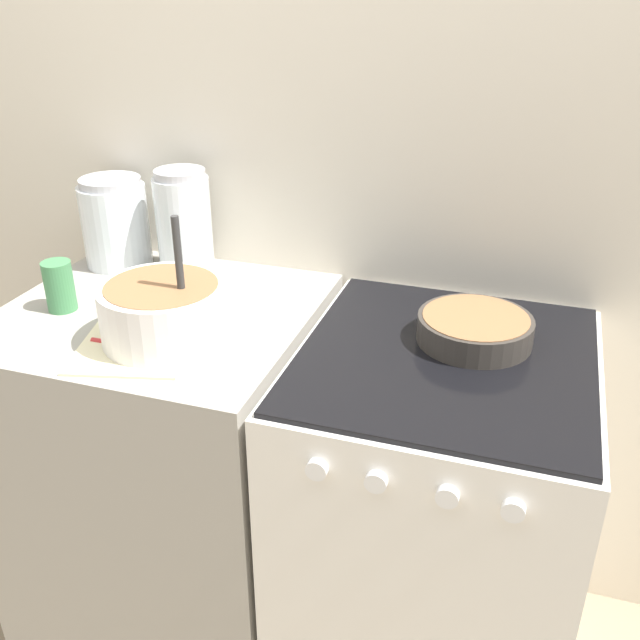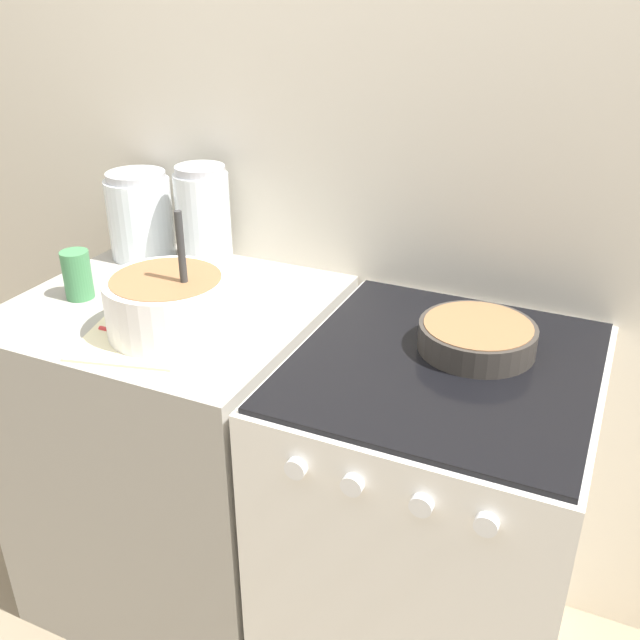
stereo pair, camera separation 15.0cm
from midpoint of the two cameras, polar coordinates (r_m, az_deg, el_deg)
wall_back at (r=1.77m, az=6.11°, el=12.97°), size 4.42×0.05×2.40m
countertop_cabinet at (r=1.95m, az=-8.66°, el=-10.53°), size 0.71×0.67×0.89m
stove at (r=1.75m, az=11.34°, el=-16.10°), size 0.62×0.69×0.89m
mixing_bowl at (r=1.55m, az=-9.36°, el=1.36°), size 0.27×0.27×0.28m
baking_pan at (r=1.53m, az=15.23°, el=-1.34°), size 0.24×0.24×0.06m
storage_jar_left at (r=1.99m, az=-12.05°, el=7.73°), size 0.17×0.17×0.23m
storage_jar_middle at (r=1.87m, az=-7.00°, el=7.49°), size 0.14×0.14×0.27m
tin_can at (r=1.77m, az=-16.58°, el=3.43°), size 0.07×0.07×0.12m
recipe_page at (r=1.59m, az=-11.29°, el=-0.97°), size 0.30×0.35×0.01m
measuring_spoon at (r=1.56m, az=-12.16°, el=-1.04°), size 0.12×0.04×0.04m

